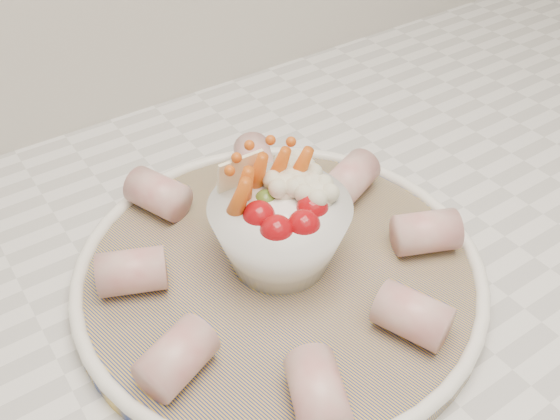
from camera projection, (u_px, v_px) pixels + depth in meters
serving_platter at (280, 270)px, 0.54m from camera, size 0.42×0.42×0.02m
veggie_bowl at (281, 224)px, 0.52m from camera, size 0.12×0.12×0.10m
cured_meat_rolls at (278, 252)px, 0.52m from camera, size 0.30×0.32×0.04m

